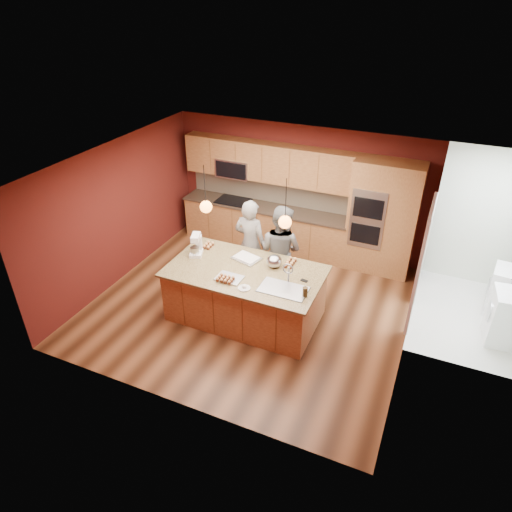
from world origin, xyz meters
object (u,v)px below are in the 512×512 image
at_px(island, 246,293).
at_px(stand_mixer, 196,246).
at_px(person_right, 280,250).
at_px(person_left, 250,244).
at_px(mixing_bowl, 274,261).

distance_m(island, stand_mixer, 1.21).
bearing_deg(person_right, stand_mixer, 44.81).
xyz_separation_m(person_left, person_right, (0.60, 0.00, -0.00)).
bearing_deg(person_right, mixing_bowl, 113.18).
relative_size(person_left, stand_mixer, 4.50).
height_order(person_left, person_right, person_left).
xyz_separation_m(person_right, stand_mixer, (-1.26, -0.85, 0.25)).
bearing_deg(island, mixing_bowl, 38.82).
bearing_deg(stand_mixer, island, -27.21).
bearing_deg(stand_mixer, mixing_bowl, -12.51).
distance_m(person_right, stand_mixer, 1.54).
xyz_separation_m(person_right, mixing_bowl, (0.15, -0.67, 0.18)).
distance_m(person_left, mixing_bowl, 1.02).
relative_size(island, mixing_bowl, 9.94).
relative_size(person_right, stand_mixer, 4.50).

